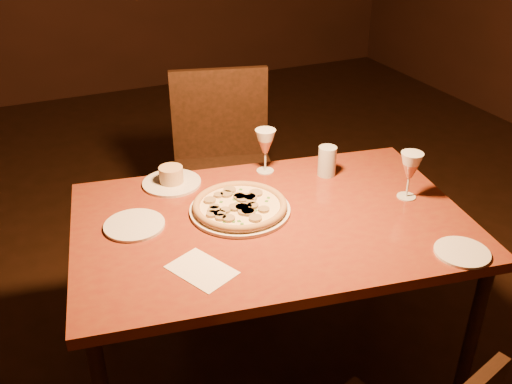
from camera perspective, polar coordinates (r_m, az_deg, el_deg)
name	(u,v)px	position (r m, az deg, el deg)	size (l,w,h in m)	color
floor	(240,341)	(2.58, -1.58, -14.71)	(7.00, 7.00, 0.00)	black
dining_table	(271,234)	(2.03, 1.54, -4.24)	(1.49, 1.09, 0.73)	brown
chair_far	(224,163)	(2.79, -3.21, 2.91)	(0.58, 0.58, 0.98)	black
pizza_plate	(240,206)	(2.03, -1.62, -1.45)	(0.36, 0.36, 0.04)	silver
ramekin_saucer	(171,179)	(2.23, -8.45, 1.33)	(0.23, 0.23, 0.07)	silver
wine_glass_far	(265,151)	(2.28, 0.94, 4.13)	(0.08, 0.08, 0.18)	#B5674B
wine_glass_right	(409,175)	(2.16, 15.08, 1.61)	(0.08, 0.08, 0.18)	#B5674B
water_tumbler	(327,161)	(2.28, 7.12, 3.09)	(0.07, 0.07, 0.12)	#ACB6BB
side_plate_left	(134,225)	(2.00, -12.07, -3.26)	(0.21, 0.21, 0.01)	silver
side_plate_near	(462,252)	(1.94, 19.91, -5.69)	(0.18, 0.18, 0.01)	silver
menu_card	(202,270)	(1.76, -5.45, -7.76)	(0.14, 0.20, 0.00)	silver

